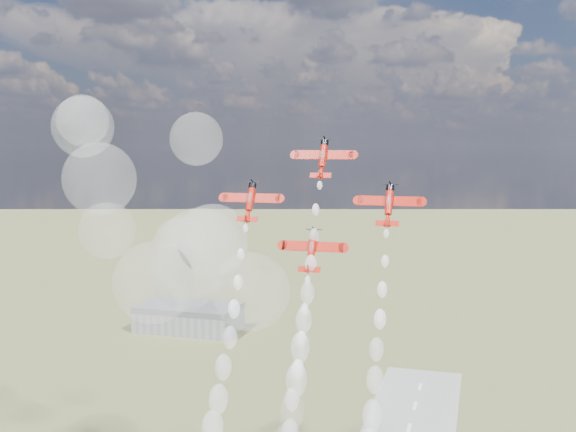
# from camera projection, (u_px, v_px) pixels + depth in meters

# --- Properties ---
(hangar) EXTENTS (50.00, 28.00, 13.00)m
(hangar) POSITION_uv_depth(u_px,v_px,m) (189.00, 317.00, 340.36)
(hangar) COLOR gray
(hangar) RESTS_ON ground
(plane_lead) EXTENTS (12.04, 6.13, 7.94)m
(plane_lead) POSITION_uv_depth(u_px,v_px,m) (323.00, 158.00, 134.28)
(plane_lead) COLOR red
(plane_lead) RESTS_ON ground
(plane_left) EXTENTS (12.04, 6.13, 7.94)m
(plane_left) POSITION_uv_depth(u_px,v_px,m) (250.00, 201.00, 134.79)
(plane_left) COLOR red
(plane_left) RESTS_ON ground
(plane_right) EXTENTS (12.04, 6.13, 7.94)m
(plane_right) POSITION_uv_depth(u_px,v_px,m) (389.00, 204.00, 127.08)
(plane_right) COLOR red
(plane_right) RESTS_ON ground
(plane_slot) EXTENTS (12.04, 6.13, 7.94)m
(plane_slot) POSITION_uv_depth(u_px,v_px,m) (312.00, 250.00, 127.59)
(plane_slot) COLOR red
(plane_slot) RESTS_ON ground
(drifted_smoke_cloud) EXTENTS (66.13, 34.34, 56.73)m
(drifted_smoke_cloud) POSITION_uv_depth(u_px,v_px,m) (166.00, 232.00, 167.47)
(drifted_smoke_cloud) COLOR white
(drifted_smoke_cloud) RESTS_ON ground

